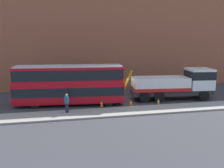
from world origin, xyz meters
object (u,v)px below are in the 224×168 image
recovery_tow_truck (176,84)px  traffic_cone_midway (131,103)px  double_decker_bus (69,83)px  traffic_cone_near_bus (102,104)px  traffic_cone_near_truck (158,102)px  pedestrian_onlooker (67,103)px

recovery_tow_truck → traffic_cone_midway: (-5.75, -1.90, -1.42)m
traffic_cone_midway → double_decker_bus: bearing=161.8°
double_decker_bus → recovery_tow_truck: bearing=5.5°
double_decker_bus → traffic_cone_near_bus: (3.02, -1.61, -1.89)m
recovery_tow_truck → double_decker_bus: size_ratio=0.91×
traffic_cone_midway → traffic_cone_near_bus: bearing=173.4°
traffic_cone_near_truck → recovery_tow_truck: bearing=35.7°
pedestrian_onlooker → traffic_cone_near_truck: pedestrian_onlooker is taller
pedestrian_onlooker → traffic_cone_midway: size_ratio=2.38×
traffic_cone_midway → traffic_cone_near_truck: size_ratio=1.00×
traffic_cone_near_bus → traffic_cone_near_truck: same height
recovery_tow_truck → traffic_cone_midway: size_ratio=14.21×
double_decker_bus → traffic_cone_near_bus: 3.91m
recovery_tow_truck → pedestrian_onlooker: size_ratio=5.99×
traffic_cone_near_bus → double_decker_bus: bearing=151.9°
pedestrian_onlooker → traffic_cone_near_bus: pedestrian_onlooker is taller
traffic_cone_near_bus → traffic_cone_midway: 2.94m
recovery_tow_truck → traffic_cone_near_truck: size_ratio=14.21×
recovery_tow_truck → traffic_cone_near_bus: 8.92m
traffic_cone_midway → traffic_cone_near_truck: 2.90m
recovery_tow_truck → traffic_cone_near_truck: 3.79m
recovery_tow_truck → traffic_cone_near_truck: (-2.85, -2.05, -1.42)m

